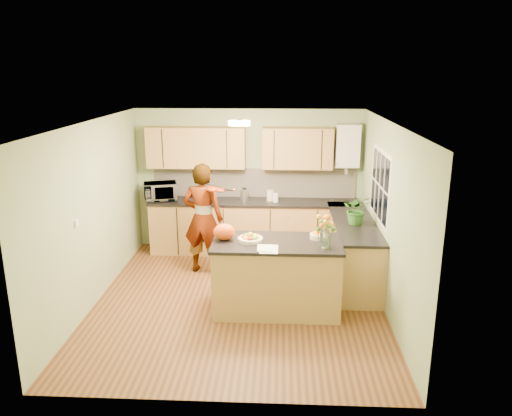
{
  "coord_description": "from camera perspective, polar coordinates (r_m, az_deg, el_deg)",
  "views": [
    {
      "loc": [
        0.56,
        -6.45,
        3.18
      ],
      "look_at": [
        0.22,
        0.5,
        1.22
      ],
      "focal_mm": 35.0,
      "sensor_mm": 36.0,
      "label": 1
    }
  ],
  "objects": [
    {
      "name": "window_right",
      "position": [
        7.37,
        13.98,
        2.5
      ],
      "size": [
        0.01,
        1.3,
        1.05
      ],
      "color": "white",
      "rests_on": "wall_right"
    },
    {
      "name": "wall_front",
      "position": [
        4.65,
        -4.4,
        -8.81
      ],
      "size": [
        4.0,
        0.02,
        2.5
      ],
      "primitive_type": "cube",
      "color": "#91A677",
      "rests_on": "floor"
    },
    {
      "name": "floor",
      "position": [
        7.21,
        -1.95,
        -10.43
      ],
      "size": [
        4.5,
        4.5,
        0.0
      ],
      "primitive_type": "plane",
      "color": "#522C17",
      "rests_on": "ground"
    },
    {
      "name": "right_counter",
      "position": [
        7.87,
        11.02,
        -4.7
      ],
      "size": [
        0.62,
        2.24,
        0.94
      ],
      "color": "#A17440",
      "rests_on": "floor"
    },
    {
      "name": "kettle",
      "position": [
        8.7,
        -1.34,
        1.58
      ],
      "size": [
        0.15,
        0.15,
        0.27
      ],
      "rotation": [
        0.0,
        0.0,
        -0.07
      ],
      "color": "silver",
      "rests_on": "back_counter"
    },
    {
      "name": "microwave",
      "position": [
        8.89,
        -10.88,
        1.88
      ],
      "size": [
        0.64,
        0.52,
        0.31
      ],
      "primitive_type": "imported",
      "rotation": [
        0.0,
        0.0,
        0.28
      ],
      "color": "white",
      "rests_on": "back_counter"
    },
    {
      "name": "back_counter",
      "position": [
        8.84,
        -0.28,
        -2.11
      ],
      "size": [
        3.64,
        0.62,
        0.94
      ],
      "color": "#A17440",
      "rests_on": "floor"
    },
    {
      "name": "orange_bag",
      "position": [
        6.63,
        -3.65,
        -2.73
      ],
      "size": [
        0.33,
        0.3,
        0.22
      ],
      "primitive_type": "ellipsoid",
      "rotation": [
        0.0,
        0.0,
        -0.22
      ],
      "color": "#E34B12",
      "rests_on": "peninsula_island"
    },
    {
      "name": "boiler",
      "position": [
        8.71,
        10.41,
        7.01
      ],
      "size": [
        0.4,
        0.3,
        0.86
      ],
      "color": "white",
      "rests_on": "wall_back"
    },
    {
      "name": "wall_right",
      "position": [
        6.88,
        14.79,
        -1.08
      ],
      "size": [
        0.02,
        4.5,
        2.5
      ],
      "primitive_type": "cube",
      "color": "#91A677",
      "rests_on": "floor"
    },
    {
      "name": "ceiling_lamp",
      "position": [
        6.81,
        -1.93,
        9.67
      ],
      "size": [
        0.3,
        0.3,
        0.07
      ],
      "color": "#FFEABF",
      "rests_on": "ceiling"
    },
    {
      "name": "flower_vase",
      "position": [
        6.32,
        7.87,
        -1.59
      ],
      "size": [
        0.27,
        0.27,
        0.51
      ],
      "rotation": [
        0.0,
        0.0,
        -0.3
      ],
      "color": "silver",
      "rests_on": "peninsula_island"
    },
    {
      "name": "wall_back",
      "position": [
        8.93,
        -0.83,
        3.26
      ],
      "size": [
        4.0,
        0.02,
        2.5
      ],
      "primitive_type": "cube",
      "color": "#91A677",
      "rests_on": "floor"
    },
    {
      "name": "peninsula_island",
      "position": [
        6.75,
        2.36,
        -7.75
      ],
      "size": [
        1.7,
        0.87,
        0.98
      ],
      "color": "#A17440",
      "rests_on": "floor"
    },
    {
      "name": "fruit_dish",
      "position": [
        6.57,
        -0.65,
        -3.42
      ],
      "size": [
        0.33,
        0.33,
        0.11
      ],
      "color": "beige",
      "rests_on": "peninsula_island"
    },
    {
      "name": "wall_left",
      "position": [
        7.2,
        -18.11,
        -0.6
      ],
      "size": [
        0.02,
        4.5,
        2.5
      ],
      "primitive_type": "cube",
      "color": "#91A677",
      "rests_on": "floor"
    },
    {
      "name": "orange_bowl",
      "position": [
        6.72,
        7.12,
        -3.04
      ],
      "size": [
        0.22,
        0.22,
        0.13
      ],
      "color": "beige",
      "rests_on": "peninsula_island"
    },
    {
      "name": "blue_box",
      "position": [
        8.79,
        -5.86,
        1.65
      ],
      "size": [
        0.34,
        0.3,
        0.22
      ],
      "primitive_type": "cube",
      "rotation": [
        0.0,
        0.0,
        -0.42
      ],
      "color": "navy",
      "rests_on": "back_counter"
    },
    {
      "name": "light_switch",
      "position": [
        6.65,
        -19.81,
        -1.64
      ],
      "size": [
        0.02,
        0.09,
        0.09
      ],
      "primitive_type": "cube",
      "color": "white",
      "rests_on": "wall_left"
    },
    {
      "name": "splashback",
      "position": [
        8.92,
        -0.19,
        2.92
      ],
      "size": [
        3.6,
        0.02,
        0.52
      ],
      "primitive_type": "cube",
      "color": "beige",
      "rests_on": "back_counter"
    },
    {
      "name": "upper_cabinets",
      "position": [
        8.66,
        -2.08,
        6.9
      ],
      "size": [
        3.2,
        0.34,
        0.7
      ],
      "color": "#A17440",
      "rests_on": "wall_back"
    },
    {
      "name": "jar_white",
      "position": [
        8.62,
        2.25,
        1.19
      ],
      "size": [
        0.12,
        0.12,
        0.15
      ],
      "primitive_type": "cylinder",
      "rotation": [
        0.0,
        0.0,
        -0.19
      ],
      "color": "white",
      "rests_on": "back_counter"
    },
    {
      "name": "violin",
      "position": [
        7.51,
        -4.92,
        2.15
      ],
      "size": [
        0.6,
        0.52,
        0.15
      ],
      "primitive_type": null,
      "rotation": [
        0.17,
        0.0,
        -0.61
      ],
      "color": "#541B05",
      "rests_on": "violinist"
    },
    {
      "name": "jar_cream",
      "position": [
        8.7,
        1.63,
        1.45
      ],
      "size": [
        0.12,
        0.12,
        0.19
      ],
      "primitive_type": "cylinder",
      "rotation": [
        0.0,
        0.0,
        0.03
      ],
      "color": "beige",
      "rests_on": "back_counter"
    },
    {
      "name": "ceiling",
      "position": [
        6.51,
        -2.15,
        9.73
      ],
      "size": [
        4.0,
        4.5,
        0.02
      ],
      "primitive_type": "cube",
      "color": "white",
      "rests_on": "wall_back"
    },
    {
      "name": "potted_plant",
      "position": [
        7.5,
        11.47,
        -0.18
      ],
      "size": [
        0.43,
        0.38,
        0.45
      ],
      "primitive_type": "imported",
      "rotation": [
        0.0,
        0.0,
        -0.08
      ],
      "color": "#316B23",
      "rests_on": "right_counter"
    },
    {
      "name": "papers",
      "position": [
        6.29,
        1.47,
        -4.71
      ],
      "size": [
        0.23,
        0.32,
        0.01
      ],
      "primitive_type": "cube",
      "color": "white",
      "rests_on": "peninsula_island"
    },
    {
      "name": "violinist",
      "position": [
        7.89,
        -6.06,
        -1.23
      ],
      "size": [
        0.71,
        0.53,
        1.78
      ],
      "primitive_type": "imported",
      "rotation": [
        0.0,
        0.0,
        2.97
      ],
      "color": "#ECB390",
      "rests_on": "floor"
    }
  ]
}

